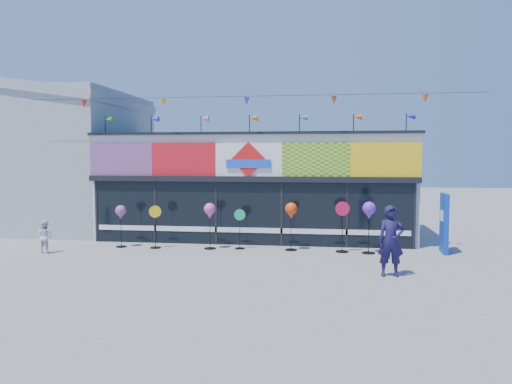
% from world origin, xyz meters
% --- Properties ---
extents(ground, '(80.00, 80.00, 0.00)m').
position_xyz_m(ground, '(0.00, 0.00, 0.00)').
color(ground, slate).
rests_on(ground, ground).
extents(kite_shop, '(16.00, 5.70, 5.31)m').
position_xyz_m(kite_shop, '(0.00, 5.94, 2.05)').
color(kite_shop, silver).
rests_on(kite_shop, ground).
extents(neighbour_building, '(8.18, 7.20, 6.87)m').
position_xyz_m(neighbour_building, '(-10.00, 7.00, 3.20)').
color(neighbour_building, '#A6A8AB').
rests_on(neighbour_building, ground).
extents(blue_sign, '(0.22, 1.00, 1.98)m').
position_xyz_m(blue_sign, '(6.67, 2.86, 1.00)').
color(blue_sign, '#0B38AB').
rests_on(blue_sign, ground).
extents(spinner_0, '(0.38, 0.38, 1.49)m').
position_xyz_m(spinner_0, '(-4.42, 2.40, 1.19)').
color(spinner_0, black).
rests_on(spinner_0, ground).
extents(spinner_1, '(0.42, 0.38, 1.50)m').
position_xyz_m(spinner_1, '(-3.14, 2.37, 0.79)').
color(spinner_1, black).
rests_on(spinner_1, ground).
extents(spinner_2, '(0.41, 0.41, 1.60)m').
position_xyz_m(spinner_2, '(-1.22, 2.48, 1.28)').
color(spinner_2, black).
rests_on(spinner_2, ground).
extents(spinner_3, '(0.39, 0.35, 1.39)m').
position_xyz_m(spinner_3, '(-0.19, 2.64, 0.73)').
color(spinner_3, black).
rests_on(spinner_3, ground).
extents(spinner_4, '(0.42, 0.42, 1.64)m').
position_xyz_m(spinner_4, '(1.59, 2.60, 1.31)').
color(spinner_4, black).
rests_on(spinner_4, ground).
extents(spinner_5, '(0.48, 0.43, 1.70)m').
position_xyz_m(spinner_5, '(3.31, 2.51, 0.90)').
color(spinner_5, black).
rests_on(spinner_5, ground).
extents(spinner_6, '(0.44, 0.44, 1.72)m').
position_xyz_m(spinner_6, '(4.17, 2.39, 1.38)').
color(spinner_6, black).
rests_on(spinner_6, ground).
extents(adult_man, '(0.72, 0.50, 1.90)m').
position_xyz_m(adult_man, '(4.48, -0.77, 0.95)').
color(adult_man, '#17123A').
rests_on(adult_man, ground).
extents(child, '(0.58, 0.40, 1.10)m').
position_xyz_m(child, '(-6.50, 1.03, 0.55)').
color(child, white).
rests_on(child, ground).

